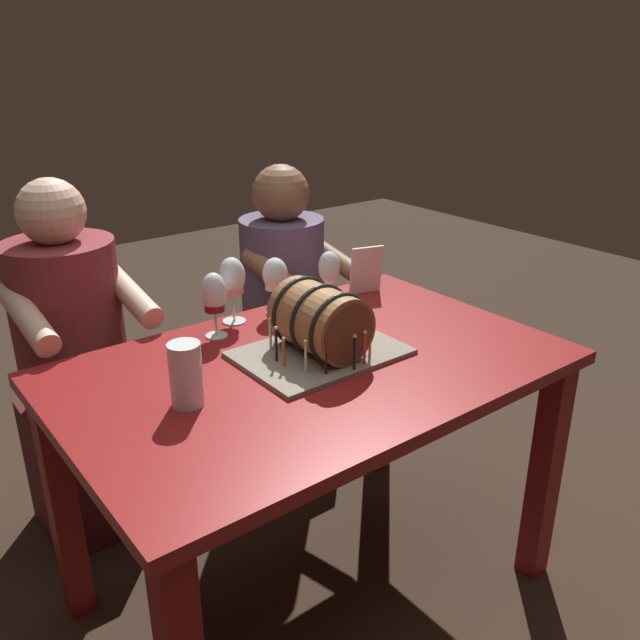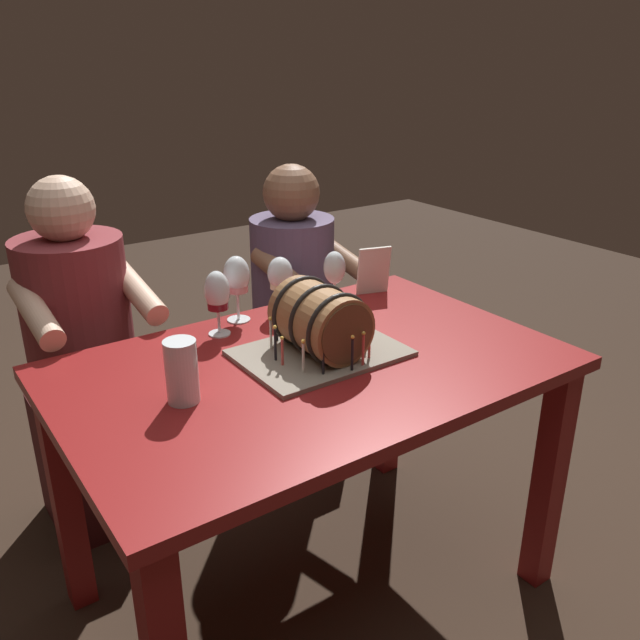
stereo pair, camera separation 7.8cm
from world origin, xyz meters
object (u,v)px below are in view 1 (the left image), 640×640
at_px(wine_glass_rose, 232,279).
at_px(person_seated_left, 78,381).
at_px(barrel_cake, 320,325).
at_px(person_seated_right, 284,329).
at_px(menu_card, 366,270).
at_px(dining_table, 313,403).
at_px(wine_glass_white, 275,277).
at_px(wine_glass_red, 214,296).
at_px(wine_glass_empty, 329,269).
at_px(beer_pint, 187,378).

xyz_separation_m(wine_glass_rose, person_seated_left, (-0.38, 0.34, -0.35)).
relative_size(barrel_cake, person_seated_right, 0.37).
height_order(wine_glass_rose, menu_card, wine_glass_rose).
height_order(dining_table, wine_glass_white, wine_glass_white).
relative_size(barrel_cake, wine_glass_red, 2.24).
relative_size(dining_table, person_seated_right, 1.13).
xyz_separation_m(wine_glass_empty, person_seated_right, (0.13, 0.44, -0.38)).
distance_m(dining_table, wine_glass_red, 0.40).
distance_m(dining_table, beer_pint, 0.40).
bearing_deg(dining_table, menu_card, 34.13).
bearing_deg(wine_glass_red, dining_table, -69.10).
xyz_separation_m(wine_glass_white, beer_pint, (-0.47, -0.34, -0.05)).
bearing_deg(wine_glass_red, beer_pint, -128.80).
bearing_deg(wine_glass_white, person_seated_left, 144.51).
bearing_deg(menu_card, wine_glass_empty, -150.90).
bearing_deg(wine_glass_red, barrel_cake, -60.77).
relative_size(dining_table, barrel_cake, 3.05).
xyz_separation_m(barrel_cake, person_seated_right, (0.36, 0.68, -0.33)).
relative_size(barrel_cake, beer_pint, 2.79).
height_order(menu_card, person_seated_right, person_seated_right).
bearing_deg(barrel_cake, beer_pint, -176.34).
relative_size(dining_table, wine_glass_red, 6.84).
distance_m(beer_pint, person_seated_right, 1.08).
xyz_separation_m(wine_glass_white, wine_glass_rose, (-0.14, 0.02, 0.02)).
bearing_deg(wine_glass_rose, wine_glass_red, -147.00).
bearing_deg(wine_glass_rose, wine_glass_empty, -18.45).
bearing_deg(menu_card, dining_table, -129.70).
xyz_separation_m(wine_glass_rose, person_seated_right, (0.42, 0.34, -0.38)).
distance_m(wine_glass_empty, wine_glass_rose, 0.30).
bearing_deg(beer_pint, person_seated_left, 93.23).
height_order(wine_glass_red, person_seated_left, person_seated_left).
xyz_separation_m(dining_table, wine_glass_red, (-0.11, 0.30, 0.24)).
distance_m(wine_glass_white, wine_glass_red, 0.23).
height_order(wine_glass_rose, person_seated_left, person_seated_left).
distance_m(wine_glass_white, menu_card, 0.34).
distance_m(wine_glass_red, beer_pint, 0.39).
xyz_separation_m(beer_pint, person_seated_left, (-0.04, 0.71, -0.29)).
bearing_deg(wine_glass_white, beer_pint, -144.11).
distance_m(wine_glass_rose, person_seated_left, 0.62).
height_order(beer_pint, person_seated_left, person_seated_left).
relative_size(wine_glass_red, beer_pint, 1.25).
xyz_separation_m(dining_table, wine_glass_white, (0.12, 0.34, 0.24)).
xyz_separation_m(barrel_cake, wine_glass_red, (-0.15, 0.28, 0.03)).
height_order(wine_glass_rose, wine_glass_red, wine_glass_rose).
xyz_separation_m(wine_glass_empty, wine_glass_red, (-0.38, 0.03, -0.01)).
xyz_separation_m(wine_glass_rose, wine_glass_red, (-0.09, -0.06, -0.01)).
bearing_deg(menu_card, wine_glass_rose, -169.93).
height_order(dining_table, wine_glass_red, wine_glass_red).
relative_size(wine_glass_red, menu_card, 1.17).
bearing_deg(person_seated_right, wine_glass_rose, -140.36).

